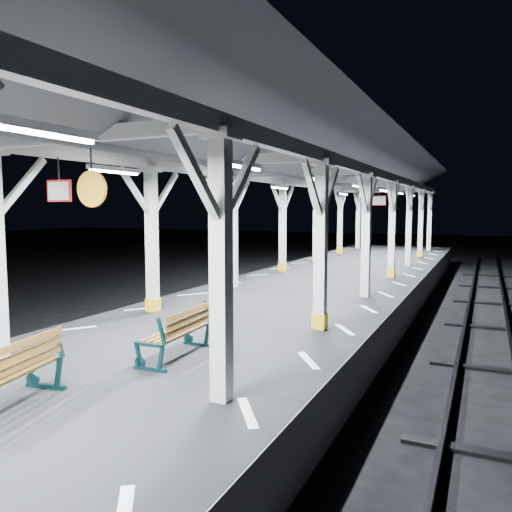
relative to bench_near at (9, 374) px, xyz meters
The scene contains 8 objects.
ground 3.67m from the bench_near, 88.67° to the left, with size 120.00×120.00×0.00m, color black.
platform 3.50m from the bench_near, 88.67° to the left, with size 6.00×50.00×1.00m, color black.
hazard_stripes_left 4.14m from the bench_near, 125.18° to the left, with size 1.00×48.00×0.01m, color silver.
hazard_stripes_right 4.23m from the bench_near, 53.08° to the left, with size 1.00×48.00×0.01m, color silver.
track_right 6.25m from the bench_near, 33.53° to the left, with size 2.20×60.00×0.16m.
canopy 4.56m from the bench_near, 88.66° to the left, with size 5.40×49.00×4.65m.
bench_near is the anchor object (origin of this frame).
bench_mid 2.72m from the bench_near, 76.79° to the left, with size 0.65×1.54×0.82m.
Camera 1 is at (4.91, -7.27, 3.39)m, focal length 35.00 mm.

